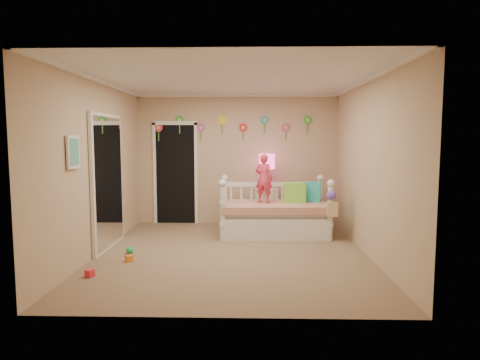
{
  "coord_description": "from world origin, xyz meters",
  "views": [
    {
      "loc": [
        0.27,
        -6.08,
        1.72
      ],
      "look_at": [
        0.1,
        0.6,
        1.05
      ],
      "focal_mm": 31.01,
      "sensor_mm": 36.0,
      "label": 1
    }
  ],
  "objects_px": {
    "child": "(264,178)",
    "nightstand": "(267,208)",
    "daybed": "(274,206)",
    "table_lamp": "(267,166)"
  },
  "relations": [
    {
      "from": "child",
      "to": "nightstand",
      "type": "distance_m",
      "value": 0.97
    },
    {
      "from": "daybed",
      "to": "table_lamp",
      "type": "relative_size",
      "value": 2.81
    },
    {
      "from": "child",
      "to": "table_lamp",
      "type": "xyz_separation_m",
      "value": [
        0.08,
        0.72,
        0.18
      ]
    },
    {
      "from": "daybed",
      "to": "nightstand",
      "type": "distance_m",
      "value": 0.74
    },
    {
      "from": "daybed",
      "to": "child",
      "type": "distance_m",
      "value": 0.53
    },
    {
      "from": "nightstand",
      "to": "table_lamp",
      "type": "relative_size",
      "value": 1.09
    },
    {
      "from": "daybed",
      "to": "nightstand",
      "type": "height_order",
      "value": "daybed"
    },
    {
      "from": "child",
      "to": "nightstand",
      "type": "xyz_separation_m",
      "value": [
        0.08,
        0.72,
        -0.64
      ]
    },
    {
      "from": "child",
      "to": "nightstand",
      "type": "bearing_deg",
      "value": -75.31
    },
    {
      "from": "daybed",
      "to": "child",
      "type": "height_order",
      "value": "child"
    }
  ]
}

